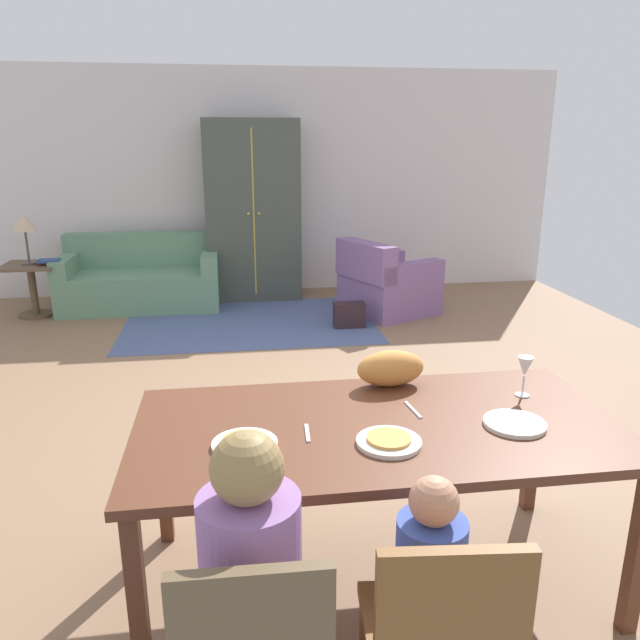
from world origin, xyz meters
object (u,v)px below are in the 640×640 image
at_px(plate_near_man, 245,444).
at_px(table_lamp, 24,224).
at_px(plate_near_woman, 515,424).
at_px(handbag, 349,315).
at_px(wine_glass, 525,368).
at_px(dining_chair_child, 440,636).
at_px(dining_table, 377,438).
at_px(person_child, 425,610).
at_px(book_upper, 49,261).
at_px(armoire, 253,211).
at_px(side_table, 32,282).
at_px(plate_near_child, 389,442).
at_px(cat, 391,368).
at_px(armchair, 386,285).
at_px(book_lower, 48,262).
at_px(couch, 142,281).
at_px(person_man, 252,606).

relative_size(plate_near_man, table_lamp, 0.46).
height_order(plate_near_woman, handbag, plate_near_woman).
xyz_separation_m(wine_glass, dining_chair_child, (-0.72, -1.02, -0.40)).
xyz_separation_m(dining_chair_child, table_lamp, (-2.73, 5.48, 0.52)).
height_order(dining_table, wine_glass, wine_glass).
distance_m(person_child, table_lamp, 6.00).
height_order(dining_chair_child, book_upper, dining_chair_child).
relative_size(armoire, side_table, 3.62).
relative_size(plate_near_woman, book_upper, 1.14).
distance_m(plate_near_child, plate_near_woman, 0.55).
bearing_deg(armoire, side_table, -167.75).
bearing_deg(handbag, cat, -97.69).
relative_size(plate_near_woman, cat, 0.78).
bearing_deg(armchair, cat, -103.98).
distance_m(plate_near_man, table_lamp, 5.24).
bearing_deg(plate_near_woman, dining_table, 169.58).
xyz_separation_m(plate_near_man, person_child, (0.55, -0.55, -0.34)).
distance_m(table_lamp, book_lower, 0.45).
bearing_deg(table_lamp, book_lower, 6.34).
bearing_deg(plate_near_child, couch, 107.69).
xyz_separation_m(plate_near_man, handbag, (1.15, 3.86, -0.64)).
bearing_deg(handbag, wine_glass, -88.25).
height_order(plate_near_man, cat, cat).
height_order(person_child, armchair, person_child).
bearing_deg(dining_table, couch, 108.29).
xyz_separation_m(wine_glass, side_table, (-3.45, 4.46, -0.52)).
bearing_deg(side_table, cat, -55.86).
bearing_deg(armoire, book_lower, -167.27).
height_order(plate_near_woman, side_table, plate_near_woman).
xyz_separation_m(person_man, person_child, (0.55, -0.01, -0.08)).
height_order(plate_near_child, wine_glass, wine_glass).
relative_size(plate_near_child, person_child, 0.27).
bearing_deg(armoire, dining_table, -86.60).
bearing_deg(person_child, plate_near_man, 134.58).
xyz_separation_m(dining_table, cat, (0.15, 0.38, 0.15)).
height_order(dining_table, person_man, person_man).
relative_size(dining_table, book_lower, 8.98).
height_order(dining_table, side_table, dining_table).
distance_m(person_man, cat, 1.30).
xyz_separation_m(plate_near_woman, dining_chair_child, (-0.55, -0.74, -0.28)).
bearing_deg(book_lower, couch, 14.32).
height_order(side_table, book_upper, book_upper).
bearing_deg(person_child, book_lower, 115.58).
height_order(plate_near_child, person_man, person_man).
xyz_separation_m(wine_glass, book_upper, (-3.23, 4.40, -0.27)).
bearing_deg(plate_near_man, dining_table, 12.45).
bearing_deg(plate_near_woman, person_man, -152.34).
relative_size(wine_glass, armoire, 0.09).
distance_m(plate_near_man, person_man, 0.61).
distance_m(plate_near_woman, armchair, 4.37).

